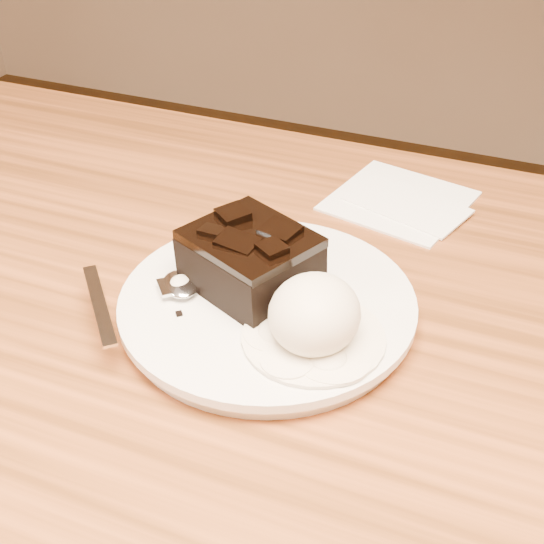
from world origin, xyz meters
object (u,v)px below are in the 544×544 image
at_px(plate, 267,308).
at_px(napkin, 399,200).
at_px(ice_cream_scoop, 314,314).
at_px(spoon, 180,286).
at_px(brownie, 251,263).

bearing_deg(plate, napkin, 76.83).
distance_m(ice_cream_scoop, napkin, 0.27).
bearing_deg(napkin, spoon, -116.75).
distance_m(plate, napkin, 0.24).
bearing_deg(napkin, plate, -103.17).
relative_size(ice_cream_scoop, napkin, 0.57).
xyz_separation_m(brownie, ice_cream_scoop, (0.07, -0.05, 0.00)).
bearing_deg(ice_cream_scoop, napkin, 89.74).
xyz_separation_m(brownie, spoon, (-0.05, -0.03, -0.02)).
xyz_separation_m(plate, ice_cream_scoop, (0.05, -0.03, 0.04)).
distance_m(brownie, ice_cream_scoop, 0.09).
distance_m(brownie, napkin, 0.23).
relative_size(plate, napkin, 1.88).
xyz_separation_m(plate, spoon, (-0.07, -0.02, 0.01)).
bearing_deg(brownie, napkin, 71.42).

